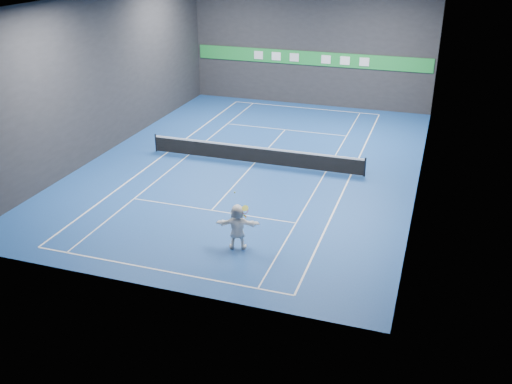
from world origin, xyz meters
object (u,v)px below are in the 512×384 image
(tennis_net, at_px, (255,154))
(tennis_racket, at_px, (245,211))
(tennis_ball, at_px, (235,192))
(player, at_px, (237,227))

(tennis_net, distance_m, tennis_racket, 9.70)
(tennis_ball, bearing_deg, tennis_net, 103.77)
(tennis_ball, distance_m, tennis_racket, 0.88)
(player, bearing_deg, tennis_racket, 174.00)
(player, height_order, tennis_ball, tennis_ball)
(player, xyz_separation_m, tennis_racket, (0.31, 0.05, 0.73))
(player, relative_size, tennis_racket, 3.29)
(tennis_net, bearing_deg, tennis_racket, -73.78)
(tennis_racket, bearing_deg, player, -171.33)
(player, xyz_separation_m, tennis_ball, (-0.10, 0.02, 1.51))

